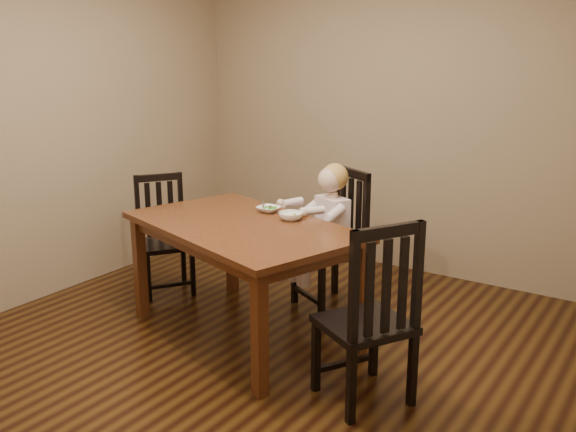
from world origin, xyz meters
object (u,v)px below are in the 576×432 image
Objects in this scene: dining_table at (242,237)px; chair_child at (335,242)px; chair_left at (164,236)px; bowl_veg at (291,216)px; chair_right at (370,318)px; bowl_peas at (269,209)px; toddler at (330,223)px.

chair_child reaches higher than dining_table.
chair_left reaches higher than bowl_veg.
chair_right reaches higher than dining_table.
chair_left is 5.68× the size of bowl_veg.
chair_child is at bearing 56.17° from bowl_peas.
chair_right is (0.86, -1.13, 0.01)m from chair_child.
dining_table is 0.37m from bowl_veg.
chair_child reaches higher than toddler.
toddler is (0.25, 0.76, -0.04)m from dining_table.
bowl_veg is (0.22, 0.26, 0.12)m from dining_table.
chair_right is 1.13m from bowl_veg.
chair_right is at bearing -32.63° from bowl_veg.
bowl_veg reaches higher than dining_table.
bowl_peas reaches higher than dining_table.
chair_right reaches higher than chair_child.
dining_table is 1.71× the size of chair_child.
chair_child is 1.12× the size of chair_left.
bowl_veg is at bearing 121.96° from chair_left.
chair_child is at bearing -90.00° from toddler.
chair_left reaches higher than dining_table.
toddler is 3.62× the size of bowl_veg.
dining_table is 0.80m from toddler.
toddler is 0.52m from bowl_peas.
dining_table is at bearing -130.31° from bowl_veg.
chair_child is at bearing 144.44° from chair_left.
toddler is at bearing 55.43° from bowl_peas.
chair_right is 1.79× the size of toddler.
chair_right is at bearing 154.59° from chair_child.
chair_child is 0.99× the size of chair_right.
toddler is at bearing 142.91° from chair_left.
chair_child reaches higher than chair_left.
dining_table is 0.37m from bowl_peas.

